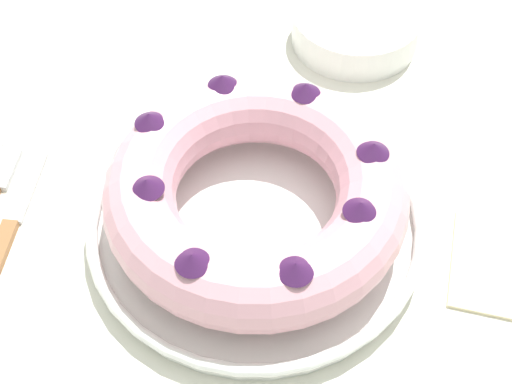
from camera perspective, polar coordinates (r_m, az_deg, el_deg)
name	(u,v)px	position (r m, az deg, el deg)	size (l,w,h in m)	color
dining_table	(235,269)	(0.78, -1.67, -6.15)	(1.38, 1.20, 0.73)	silver
serving_dish	(256,222)	(0.70, 0.00, -2.40)	(0.33, 0.33, 0.03)	white
bundt_cake	(256,192)	(0.67, 0.00, 0.03)	(0.29, 0.29, 0.08)	#E09EAD
cake_knife	(10,225)	(0.76, -19.06, -2.49)	(0.02, 0.18, 0.01)	#936038
side_bowl	(355,27)	(0.91, 7.95, 12.94)	(0.16, 0.16, 0.04)	white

